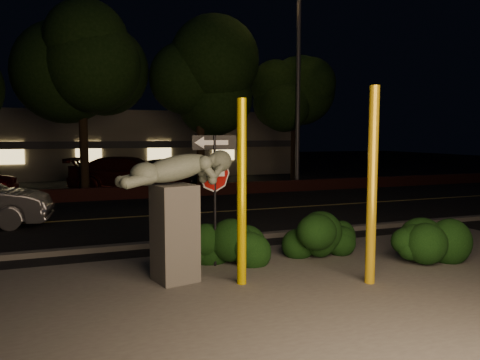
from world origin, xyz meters
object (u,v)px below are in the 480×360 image
object	(u,v)px
yellow_pole_left	(242,193)
yellow_pole_right	(372,187)
parked_car_dark	(172,173)
parked_car_darkred	(131,174)
streetlight	(294,59)
sculpture	(176,202)
signpost	(215,174)

from	to	relation	value
yellow_pole_left	yellow_pole_right	distance (m)	2.21
parked_car_dark	parked_car_darkred	bearing A→B (deg)	121.85
yellow_pole_left	streetlight	distance (m)	14.89
streetlight	sculpture	bearing A→B (deg)	-134.66
sculpture	yellow_pole_right	bearing A→B (deg)	-36.08
parked_car_dark	signpost	bearing A→B (deg)	175.20
sculpture	parked_car_darkred	xyz separation A→B (m)	(1.00, 13.46, -0.62)
yellow_pole_right	streetlight	bearing A→B (deg)	68.27
signpost	yellow_pole_right	bearing A→B (deg)	-40.51
sculpture	streetlight	xyz separation A→B (m)	(8.24, 11.64, 4.61)
streetlight	parked_car_darkred	distance (m)	9.12
yellow_pole_left	signpost	distance (m)	1.24
streetlight	parked_car_dark	xyz separation A→B (m)	(-5.12, 2.93, -5.32)
yellow_pole_left	parked_car_darkred	distance (m)	14.07
parked_car_darkred	parked_car_dark	size ratio (longest dim) A/B	1.09
parked_car_darkred	signpost	bearing A→B (deg)	-159.75
parked_car_dark	yellow_pole_left	bearing A→B (deg)	176.25
streetlight	yellow_pole_left	bearing A→B (deg)	-130.04
signpost	parked_car_dark	bearing A→B (deg)	82.40
yellow_pole_left	signpost	bearing A→B (deg)	94.29
sculpture	yellow_pole_left	bearing A→B (deg)	-43.38
yellow_pole_left	parked_car_darkred	world-z (taller)	yellow_pole_left
streetlight	parked_car_dark	bearing A→B (deg)	140.83
sculpture	parked_car_darkred	size ratio (longest dim) A/B	0.42
signpost	parked_car_darkred	world-z (taller)	signpost
sculpture	streetlight	size ratio (longest dim) A/B	0.23
yellow_pole_right	parked_car_dark	xyz separation A→B (m)	(0.05, 15.90, -0.99)
sculpture	signpost	bearing A→B (deg)	22.28
yellow_pole_left	parked_car_dark	xyz separation A→B (m)	(2.13, 15.16, -0.89)
sculpture	parked_car_dark	size ratio (longest dim) A/B	0.45
yellow_pole_right	parked_car_darkred	size ratio (longest dim) A/B	0.62
yellow_pole_right	parked_car_darkred	xyz separation A→B (m)	(-2.07, 14.79, -0.90)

